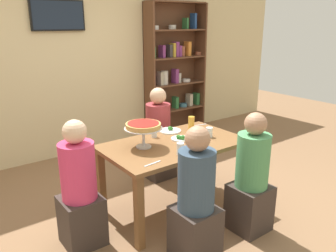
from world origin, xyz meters
TOP-DOWN VIEW (x-y plane):
  - ground_plane at (0.00, 0.00)m, footprint 12.00×12.00m
  - rear_partition at (0.00, 2.20)m, footprint 8.00×0.12m
  - dining_table at (0.00, 0.00)m, footprint 1.42×0.84m
  - bookshelf at (1.57, 2.02)m, footprint 1.11×0.30m
  - television at (-0.32, 2.11)m, footprint 0.72×0.05m
  - diner_near_left at (-0.33, -0.71)m, footprint 0.34×0.34m
  - diner_near_right at (0.35, -0.72)m, footprint 0.34×0.34m
  - diner_far_right at (0.32, 0.74)m, footprint 0.34×0.34m
  - diner_head_west at (-1.01, 0.02)m, footprint 0.34×0.34m
  - deep_dish_pizza_stand at (-0.31, 0.08)m, footprint 0.37×0.37m
  - salad_plate_near_diner at (0.19, 0.31)m, footprint 0.24×0.24m
  - salad_plate_far_diner at (0.11, 0.03)m, footprint 0.20×0.20m
  - salad_plate_spare at (0.10, -0.25)m, footprint 0.20×0.20m
  - beer_glass_amber_tall at (0.40, 0.21)m, footprint 0.07×0.07m
  - water_glass_clear_near at (0.40, -0.08)m, footprint 0.07×0.07m
  - water_glass_clear_far at (-0.06, 0.26)m, footprint 0.06×0.06m
  - water_glass_clear_spare at (-0.14, -0.28)m, footprint 0.07×0.07m
  - cutlery_fork_near at (-0.47, -0.31)m, footprint 0.18×0.04m
  - cutlery_knife_near at (0.61, 0.29)m, footprint 0.18×0.05m

SIDE VIEW (x-z plane):
  - ground_plane at x=0.00m, z-range 0.00..0.00m
  - diner_near_left at x=-0.33m, z-range -0.08..1.07m
  - diner_near_right at x=0.35m, z-range -0.08..1.07m
  - diner_far_right at x=0.32m, z-range -0.08..1.07m
  - diner_head_west at x=-1.01m, z-range -0.08..1.07m
  - dining_table at x=0.00m, z-range 0.27..1.01m
  - cutlery_fork_near at x=-0.47m, z-range 0.74..0.74m
  - cutlery_knife_near at x=0.61m, z-range 0.74..0.74m
  - salad_plate_near_diner at x=0.19m, z-range 0.72..0.78m
  - salad_plate_spare at x=0.10m, z-range 0.73..0.78m
  - salad_plate_far_diner at x=0.11m, z-range 0.73..0.79m
  - water_glass_clear_far at x=-0.06m, z-range 0.74..0.83m
  - water_glass_clear_near at x=0.40m, z-range 0.74..0.84m
  - water_glass_clear_spare at x=-0.14m, z-range 0.74..0.85m
  - beer_glass_amber_tall at x=0.40m, z-range 0.74..0.90m
  - deep_dish_pizza_stand at x=-0.31m, z-range 0.82..1.07m
  - bookshelf at x=1.57m, z-range 0.01..2.22m
  - rear_partition at x=0.00m, z-range 0.00..2.80m
  - television at x=-0.32m, z-range 1.78..2.18m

